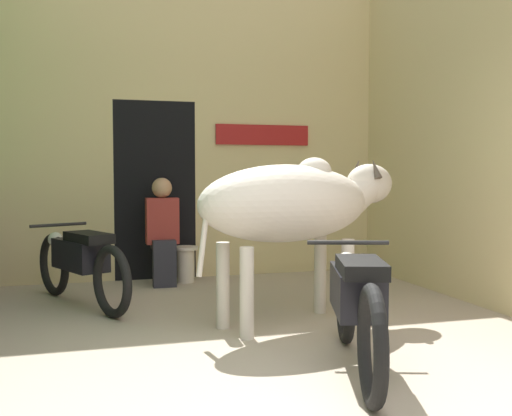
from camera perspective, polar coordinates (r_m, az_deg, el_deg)
The scene contains 7 objects.
wall_back_with_doorway at distance 7.44m, azimuth -7.74°, elevation 6.16°, with size 4.76×0.93×3.78m.
wall_right_with_door at distance 6.17m, azimuth 20.80°, elevation 8.71°, with size 0.22×4.33×3.78m.
cow at distance 4.99m, azimuth 3.80°, elevation 0.38°, with size 2.02×1.10×1.40m.
motorcycle_near at distance 3.91m, azimuth 9.56°, elevation -8.78°, with size 0.76×1.83×0.78m.
motorcycle_far at distance 5.93m, azimuth -16.39°, elevation -4.86°, with size 0.91×1.77×0.76m.
shopkeeper_seated at distance 6.79m, azimuth -8.88°, elevation -1.88°, with size 0.36×0.34×1.21m.
plastic_stool at distance 6.98m, azimuth -6.70°, elevation -5.23°, with size 0.28×0.28×0.41m.
Camera 1 is at (-1.22, -2.80, 1.26)m, focal length 42.00 mm.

